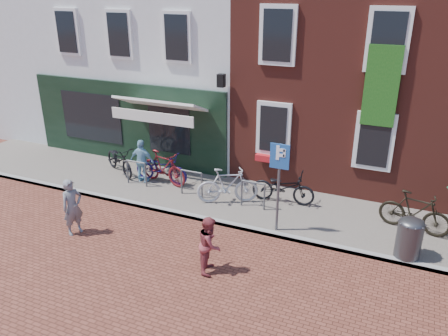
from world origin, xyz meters
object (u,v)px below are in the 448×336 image
at_px(bicycle_0, 119,160).
at_px(bicycle_5, 415,212).
at_px(cafe_person, 142,161).
at_px(bicycle_4, 283,187).
at_px(boy, 210,244).
at_px(parking_sign, 279,172).
at_px(bicycle_2, 161,168).
at_px(bicycle_3, 228,186).
at_px(bicycle_1, 163,168).
at_px(litter_bin, 410,236).
at_px(woman, 73,207).

bearing_deg(bicycle_0, bicycle_5, -60.75).
xyz_separation_m(cafe_person, bicycle_5, (8.29, 0.15, -0.18)).
bearing_deg(bicycle_5, bicycle_4, 97.64).
bearing_deg(boy, cafe_person, 35.05).
bearing_deg(bicycle_0, parking_sign, -74.19).
bearing_deg(bicycle_4, bicycle_2, 87.73).
xyz_separation_m(bicycle_2, bicycle_3, (2.58, -0.52, 0.05)).
bearing_deg(bicycle_2, bicycle_4, -88.99).
bearing_deg(bicycle_4, boy, 166.90).
height_order(cafe_person, bicycle_2, cafe_person).
bearing_deg(bicycle_3, bicycle_0, 54.93).
height_order(boy, bicycle_3, boy).
relative_size(bicycle_4, bicycle_5, 1.03).
distance_m(bicycle_0, bicycle_1, 1.82).
distance_m(litter_bin, bicycle_5, 1.36).
height_order(parking_sign, woman, parking_sign).
xyz_separation_m(parking_sign, bicycle_1, (-4.29, 1.43, -1.13)).
distance_m(litter_bin, bicycle_0, 9.48).
xyz_separation_m(woman, bicycle_1, (0.62, 3.55, -0.12)).
distance_m(litter_bin, bicycle_1, 7.66).
bearing_deg(bicycle_1, bicycle_4, -75.32).
xyz_separation_m(bicycle_1, bicycle_5, (7.60, -0.01, 0.00)).
height_order(parking_sign, bicycle_2, parking_sign).
distance_m(bicycle_1, bicycle_5, 7.60).
height_order(bicycle_0, bicycle_1, bicycle_1).
xyz_separation_m(bicycle_4, bicycle_5, (3.63, -0.23, 0.05)).
bearing_deg(bicycle_5, parking_sign, 124.37).
distance_m(boy, bicycle_5, 5.55).
xyz_separation_m(boy, bicycle_5, (4.22, 3.61, -0.04)).
bearing_deg(boy, bicycle_2, 28.90).
xyz_separation_m(litter_bin, bicycle_2, (-7.65, 1.43, -0.07)).
bearing_deg(bicycle_1, bicycle_2, 72.29).
relative_size(boy, bicycle_5, 0.76).
relative_size(parking_sign, cafe_person, 1.68).
distance_m(parking_sign, bicycle_2, 4.80).
height_order(cafe_person, bicycle_1, cafe_person).
distance_m(bicycle_3, bicycle_4, 1.65).
height_order(bicycle_1, bicycle_4, bicycle_1).
height_order(woman, cafe_person, cafe_person).
relative_size(bicycle_3, bicycle_5, 1.00).
relative_size(bicycle_0, bicycle_3, 1.03).
distance_m(bicycle_0, bicycle_5, 9.42).
xyz_separation_m(litter_bin, bicycle_5, (0.07, 1.35, -0.02)).
distance_m(parking_sign, bicycle_1, 4.66).
height_order(bicycle_0, bicycle_2, same).
bearing_deg(bicycle_3, parking_sign, -145.38).
bearing_deg(bicycle_0, bicycle_3, -67.64).
bearing_deg(cafe_person, bicycle_3, 172.62).
bearing_deg(bicycle_0, cafe_person, -74.52).
bearing_deg(bicycle_1, boy, -125.36).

